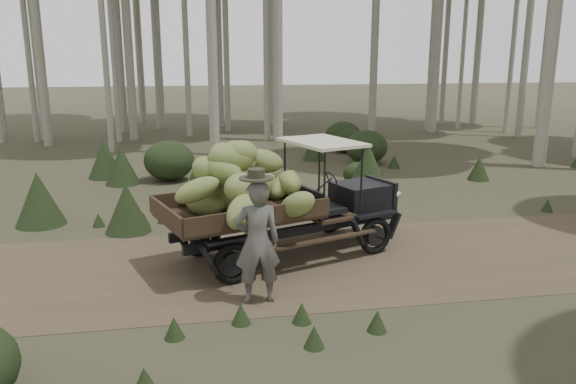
# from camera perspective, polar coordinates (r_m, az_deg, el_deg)

# --- Properties ---
(ground) EXTENTS (120.00, 120.00, 0.00)m
(ground) POSITION_cam_1_polar(r_m,az_deg,el_deg) (10.34, 8.56, -6.72)
(ground) COLOR #473D2B
(ground) RESTS_ON ground
(dirt_track) EXTENTS (70.00, 4.00, 0.01)m
(dirt_track) POSITION_cam_1_polar(r_m,az_deg,el_deg) (10.34, 8.56, -6.70)
(dirt_track) COLOR brown
(dirt_track) RESTS_ON ground
(banana_truck) EXTENTS (4.72, 3.08, 2.27)m
(banana_truck) POSITION_cam_1_polar(r_m,az_deg,el_deg) (9.76, -2.75, 0.31)
(banana_truck) COLOR black
(banana_truck) RESTS_ON ground
(farmer) EXTENTS (0.70, 0.52, 2.03)m
(farmer) POSITION_cam_1_polar(r_m,az_deg,el_deg) (8.21, -3.15, -4.95)
(farmer) COLOR #53514B
(farmer) RESTS_ON ground
(undergrowth) EXTENTS (22.66, 24.94, 1.32)m
(undergrowth) POSITION_cam_1_polar(r_m,az_deg,el_deg) (12.57, 10.53, -0.52)
(undergrowth) COLOR #233319
(undergrowth) RESTS_ON ground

